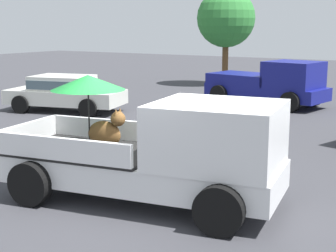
# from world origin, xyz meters

# --- Properties ---
(ground_plane) EXTENTS (80.00, 80.00, 0.00)m
(ground_plane) POSITION_xyz_m (0.00, 0.00, 0.00)
(ground_plane) COLOR #38383D
(pickup_truck_main) EXTENTS (5.28, 2.90, 2.26)m
(pickup_truck_main) POSITION_xyz_m (0.41, 0.07, 0.98)
(pickup_truck_main) COLOR black
(pickup_truck_main) RESTS_ON ground
(pickup_truck_red) EXTENTS (5.03, 2.79, 1.80)m
(pickup_truck_red) POSITION_xyz_m (-2.04, 11.96, 0.87)
(pickup_truck_red) COLOR black
(pickup_truck_red) RESTS_ON ground
(parked_sedan_far) EXTENTS (4.60, 2.78, 1.33)m
(parked_sedan_far) POSITION_xyz_m (-8.05, 6.60, 0.74)
(parked_sedan_far) COLOR black
(parked_sedan_far) RESTS_ON ground
(tree_by_lot) EXTENTS (3.06, 3.06, 5.04)m
(tree_by_lot) POSITION_xyz_m (-6.64, 17.46, 3.49)
(tree_by_lot) COLOR brown
(tree_by_lot) RESTS_ON ground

